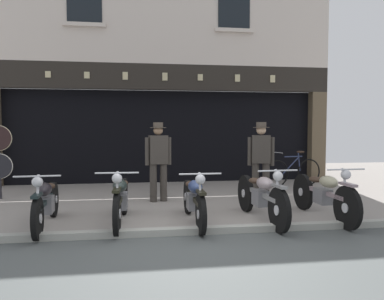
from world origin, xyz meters
name	(u,v)px	position (x,y,z in m)	size (l,w,h in m)	color
ground	(199,264)	(0.00, -0.98, -0.04)	(21.53, 22.00, 0.18)	gray
shop_facade	(160,120)	(0.00, 6.98, 1.80)	(9.83, 4.42, 6.79)	black
motorcycle_left	(46,201)	(-2.13, 0.75, 0.41)	(0.62, 2.01, 0.90)	black
motorcycle_center_left	(121,198)	(-0.99, 0.80, 0.43)	(0.62, 2.02, 0.92)	black
motorcycle_center	(194,198)	(0.18, 0.68, 0.41)	(0.62, 1.98, 0.90)	black
motorcycle_center_right	(261,195)	(1.30, 0.66, 0.43)	(0.62, 2.12, 0.93)	black
motorcycle_right	(323,193)	(2.41, 0.66, 0.44)	(0.62, 2.10, 0.93)	black
salesman_left	(158,158)	(-0.30, 2.55, 0.92)	(0.55, 0.34, 1.66)	#38332D
shopkeeper_center	(261,157)	(1.86, 2.33, 0.93)	(0.55, 0.34, 1.67)	#38332D
advert_board_near	(250,120)	(2.55, 5.40, 1.79)	(0.84, 0.03, 0.93)	silver
leaning_bicycle	(293,171)	(3.41, 4.18, 0.38)	(1.72, 0.55, 0.95)	black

